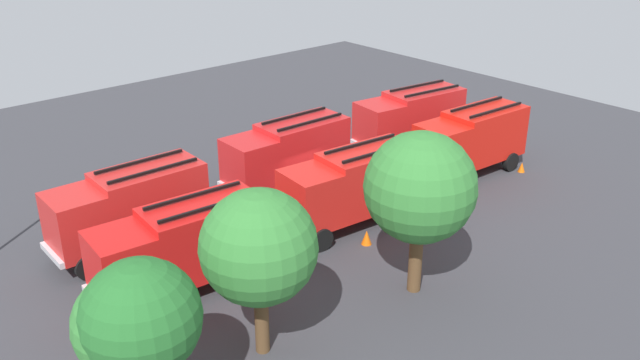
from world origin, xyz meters
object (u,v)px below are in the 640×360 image
tree_0 (420,188)px  fire_truck_1 (287,152)px  fire_truck_2 (129,206)px  tree_2 (141,319)px  firefighter_1 (429,218)px  traffic_cone_1 (367,237)px  traffic_cone_0 (522,167)px  firefighter_0 (453,203)px  fire_truck_5 (180,245)px  fire_truck_0 (410,117)px  traffic_cone_2 (339,182)px  fire_truck_3 (471,138)px  fire_truck_4 (352,185)px  tree_3 (128,324)px  tree_1 (259,248)px  firefighter_2 (145,192)px  firefighter_3 (258,210)px

tree_0 → fire_truck_1: bearing=-101.8°
fire_truck_2 → tree_2: tree_2 is taller
firefighter_1 → traffic_cone_1: bearing=28.8°
firefighter_1 → traffic_cone_0: firefighter_1 is taller
firefighter_1 → traffic_cone_1: 3.17m
firefighter_0 → traffic_cone_0: (-8.12, -1.35, -0.75)m
tree_0 → traffic_cone_0: tree_0 is taller
fire_truck_1 → fire_truck_5: same height
fire_truck_0 → traffic_cone_2: fire_truck_0 is taller
fire_truck_3 → fire_truck_4: (9.52, 0.14, 0.00)m
fire_truck_4 → traffic_cone_0: size_ratio=12.74×
fire_truck_4 → tree_2: 14.87m
fire_truck_5 → firefighter_1: size_ratio=4.57×
fire_truck_3 → tree_0: size_ratio=1.07×
tree_2 → traffic_cone_1: size_ratio=8.08×
traffic_cone_2 → tree_3: bearing=27.4°
fire_truck_4 → traffic_cone_1: 2.73m
fire_truck_5 → traffic_cone_2: (-11.75, -3.33, -1.79)m
tree_2 → fire_truck_3: bearing=-166.6°
fire_truck_2 → fire_truck_0: bearing=-178.4°
fire_truck_0 → fire_truck_4: same height
fire_truck_2 → firefighter_0: bearing=149.8°
traffic_cone_0 → traffic_cone_2: size_ratio=0.80×
firefighter_1 → tree_1: bearing=62.3°
traffic_cone_2 → fire_truck_2: bearing=-6.7°
fire_truck_3 → traffic_cone_1: size_ratio=10.51×
fire_truck_3 → tree_0: (11.54, 6.05, 2.49)m
tree_2 → fire_truck_1: bearing=-142.5°
fire_truck_4 → firefighter_2: size_ratio=4.17×
firefighter_1 → traffic_cone_2: firefighter_1 is taller
firefighter_0 → fire_truck_3: bearing=-129.1°
tree_2 → traffic_cone_2: bearing=-151.0°
traffic_cone_0 → traffic_cone_1: traffic_cone_1 is taller
fire_truck_5 → traffic_cone_0: bearing=179.4°
tree_3 → fire_truck_2: bearing=-116.1°
tree_0 → traffic_cone_0: size_ratio=11.87×
tree_2 → tree_3: 0.61m
traffic_cone_0 → traffic_cone_2: traffic_cone_2 is taller
firefighter_1 → tree_0: 6.16m
tree_2 → traffic_cone_0: bearing=-171.9°
fire_truck_5 → firefighter_0: (-13.15, 3.38, -1.11)m
fire_truck_0 → tree_1: tree_1 is taller
fire_truck_2 → firefighter_3: size_ratio=4.24×
fire_truck_0 → fire_truck_5: same height
fire_truck_1 → fire_truck_2: same height
fire_truck_4 → firefighter_0: size_ratio=4.03×
traffic_cone_1 → tree_2: bearing=15.2°
fire_truck_2 → tree_3: size_ratio=1.41×
firefighter_0 → tree_3: tree_3 is taller
fire_truck_1 → traffic_cone_2: size_ratio=10.01×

